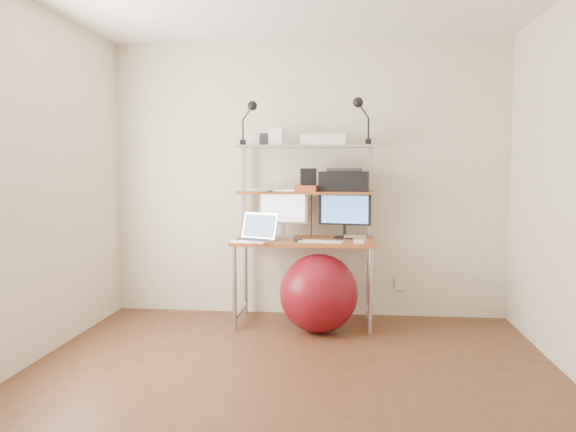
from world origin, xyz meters
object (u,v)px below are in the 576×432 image
Objects in this scene: monitor_silver at (283,209)px; printer at (344,180)px; exercise_ball at (319,293)px; monitor_black at (345,212)px; laptop at (257,235)px.

monitor_silver is 0.59m from printer.
exercise_ball is at bearing -51.94° from monitor_silver.
printer is at bearing -3.09° from monitor_silver.
printer is at bearing 110.97° from monitor_black.
monitor_black is 0.80m from laptop.
monitor_silver reaches higher than exercise_ball.
printer is at bearing 44.79° from laptop.
exercise_ball is (-0.21, -0.35, -0.65)m from monitor_black.
laptop is at bearing 168.98° from exercise_ball.
laptop is 0.71m from exercise_ball.
monitor_black is 0.28m from printer.
monitor_black is 0.77m from exercise_ball.
monitor_silver is 0.83m from exercise_ball.
monitor_silver is 0.54m from monitor_black.
laptop is 0.93× the size of printer.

